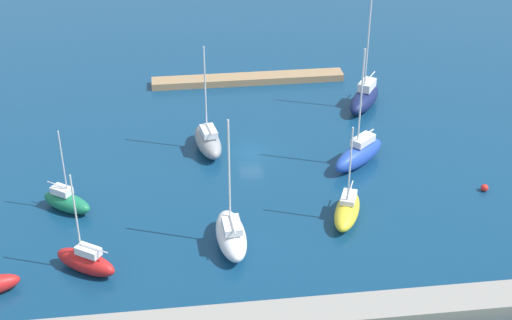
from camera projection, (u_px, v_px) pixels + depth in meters
water at (251, 152)px, 80.64m from camera, size 160.00×160.00×0.00m
pier_dock at (248, 79)px, 96.40m from camera, size 25.16×2.54×0.90m
breakwater at (293, 318)px, 56.86m from camera, size 73.91×3.13×1.39m
sailboat_blue_lone_south at (359, 154)px, 77.63m from camera, size 7.32×6.74×13.31m
sailboat_navy_along_channel at (365, 98)px, 89.46m from camera, size 6.35×7.84×13.80m
sailboat_green_by_breakwater at (66, 201)px, 70.39m from camera, size 5.57×4.73×8.75m
sailboat_gray_far_south at (208, 141)px, 80.17m from camera, size 3.61×7.28×12.13m
sailboat_yellow_mid_basin at (347, 210)px, 69.09m from camera, size 4.49×6.88×10.02m
sailboat_white_outer_mooring at (231, 235)px, 65.24m from camera, size 2.98×7.41×12.59m
sailboat_red_east_end at (86, 261)px, 62.30m from camera, size 5.93×4.81×9.61m
mooring_buoy_red at (485, 188)px, 73.65m from camera, size 0.76×0.76×0.76m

